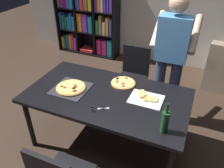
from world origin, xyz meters
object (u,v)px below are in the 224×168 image
at_px(dining_table, 107,99).
at_px(kitchen_scissors, 97,109).
at_px(wine_bottle, 165,121).
at_px(second_pizza_plain, 123,83).
at_px(chair_far_side, 133,73).
at_px(pepperoni_pizza_on_tray, 71,88).
at_px(bookshelf, 88,13).
at_px(person_serving_pizza, 171,55).

distance_m(dining_table, kitchen_scissors, 0.29).
height_order(wine_bottle, second_pizza_plain, wine_bottle).
relative_size(chair_far_side, pepperoni_pizza_on_tray, 2.24).
height_order(kitchen_scissors, second_pizza_plain, second_pizza_plain).
bearing_deg(pepperoni_pizza_on_tray, bookshelf, 113.57).
bearing_deg(kitchen_scissors, person_serving_pizza, 63.31).
bearing_deg(wine_bottle, person_serving_pizza, 98.93).
distance_m(kitchen_scissors, second_pizza_plain, 0.57).
bearing_deg(dining_table, second_pizza_plain, 72.03).
bearing_deg(pepperoni_pizza_on_tray, wine_bottle, -12.88).
height_order(chair_far_side, wine_bottle, wine_bottle).
bearing_deg(second_pizza_plain, dining_table, -107.97).
height_order(bookshelf, pepperoni_pizza_on_tray, bookshelf).
distance_m(chair_far_side, bookshelf, 2.07).
bearing_deg(second_pizza_plain, bookshelf, 127.15).
relative_size(pepperoni_pizza_on_tray, wine_bottle, 1.27).
relative_size(chair_far_side, bookshelf, 0.46).
bearing_deg(pepperoni_pizza_on_tray, person_serving_pizza, 40.65).
bearing_deg(bookshelf, wine_bottle, -50.74).
height_order(chair_far_side, person_serving_pizza, person_serving_pizza).
distance_m(pepperoni_pizza_on_tray, wine_bottle, 1.18).
bearing_deg(person_serving_pizza, pepperoni_pizza_on_tray, -139.35).
xyz_separation_m(chair_far_side, kitchen_scissors, (0.01, -1.27, 0.24)).
relative_size(dining_table, wine_bottle, 5.80).
relative_size(bookshelf, second_pizza_plain, 6.62).
bearing_deg(chair_far_side, pepperoni_pizza_on_tray, -112.15).
height_order(dining_table, person_serving_pizza, person_serving_pizza).
relative_size(pepperoni_pizza_on_tray, second_pizza_plain, 1.37).
bearing_deg(bookshelf, chair_far_side, -42.85).
bearing_deg(person_serving_pizza, kitchen_scissors, -116.69).
bearing_deg(bookshelf, kitchen_scissors, -60.46).
distance_m(bookshelf, kitchen_scissors, 3.06).
distance_m(pepperoni_pizza_on_tray, kitchen_scissors, 0.49).
height_order(dining_table, kitchen_scissors, kitchen_scissors).
bearing_deg(second_pizza_plain, wine_bottle, -44.36).
height_order(bookshelf, person_serving_pizza, bookshelf).
distance_m(pepperoni_pizza_on_tray, second_pizza_plain, 0.63).
xyz_separation_m(dining_table, kitchen_scissors, (0.01, -0.29, 0.07)).
bearing_deg(chair_far_side, person_serving_pizza, -22.11).
distance_m(dining_table, second_pizza_plain, 0.31).
distance_m(dining_table, wine_bottle, 0.81).
bearing_deg(second_pizza_plain, person_serving_pizza, 47.14).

